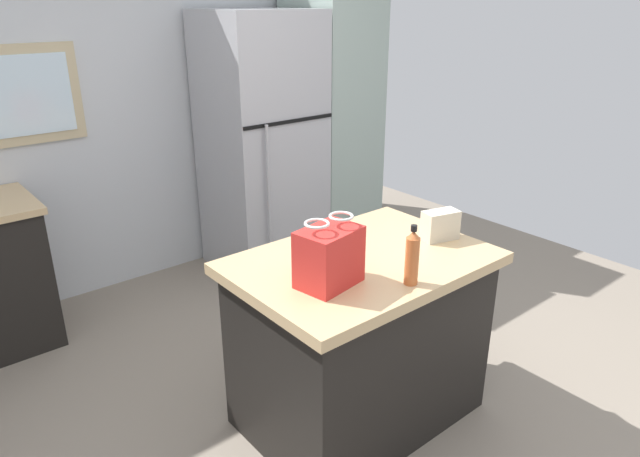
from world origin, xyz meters
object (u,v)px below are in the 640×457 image
refrigerator (262,145)px  bottle (412,258)px  shopping_bag (329,256)px  small_box (440,225)px  kitchen_island (360,339)px  tall_cabinet (332,117)px

refrigerator → bottle: refrigerator is taller
shopping_bag → small_box: shopping_bag is taller
kitchen_island → bottle: bearing=-93.8°
refrigerator → small_box: refrigerator is taller
kitchen_island → shopping_bag: 0.63m
kitchen_island → small_box: 0.68m
shopping_bag → bottle: (0.26, -0.21, -0.01)m
tall_cabinet → bottle: bearing=-123.4°
tall_cabinet → shopping_bag: 2.53m
kitchen_island → shopping_bag: size_ratio=4.02×
refrigerator → small_box: bearing=-97.5°
kitchen_island → bottle: size_ratio=4.49×
refrigerator → shopping_bag: refrigerator is taller
kitchen_island → bottle: (-0.02, -0.31, 0.55)m
shopping_bag → refrigerator: bearing=62.9°
small_box → kitchen_island: bearing=169.6°
shopping_bag → kitchen_island: bearing=19.1°
tall_cabinet → bottle: 2.54m
small_box → refrigerator: bearing=82.5°
tall_cabinet → refrigerator: bearing=-180.0°
shopping_bag → small_box: bearing=1.3°
kitchen_island → bottle: 0.63m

